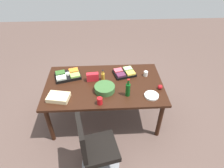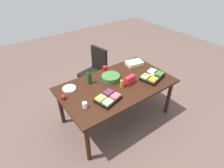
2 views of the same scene
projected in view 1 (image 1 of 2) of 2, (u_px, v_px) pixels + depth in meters
The scene contains 14 objects.
ground_plane at pixel (105, 116), 3.67m from camera, with size 10.00×10.00×0.00m, color brown.
conference_table at pixel (104, 87), 3.23m from camera, with size 1.95×1.13×0.78m.
office_chair at pixel (96, 151), 2.66m from camera, with size 0.58×0.57×1.00m.
dressing_bottle at pixel (103, 76), 3.23m from camera, with size 0.06×0.06×0.20m.
apple_red at pixel (160, 87), 3.07m from camera, with size 0.08×0.08×0.08m, color #AF1319.
sheet_cake at pixel (58, 97), 2.88m from camera, with size 0.32×0.22×0.07m, color beige.
fruit_platter at pixel (124, 73), 3.38m from camera, with size 0.42×0.36×0.07m.
wine_bottle at pixel (128, 89), 2.90m from camera, with size 0.08×0.08×0.31m.
red_solo_cup at pixel (100, 101), 2.79m from camera, with size 0.08×0.08×0.11m, color red.
chip_bag_red at pixel (93, 77), 3.22m from camera, with size 0.20×0.08×0.14m, color red.
veggie_tray at pixel (68, 75), 3.32m from camera, with size 0.49×0.40×0.09m.
paper_cup at pixel (146, 74), 3.34m from camera, with size 0.07×0.07×0.09m, color white.
paper_plate_stack at pixel (152, 96), 2.94m from camera, with size 0.22×0.22×0.03m, color white.
salad_bowl at pixel (105, 88), 3.03m from camera, with size 0.32×0.32×0.09m, color #396431.
Camera 1 is at (0.00, 2.49, 2.77)m, focal length 30.84 mm.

